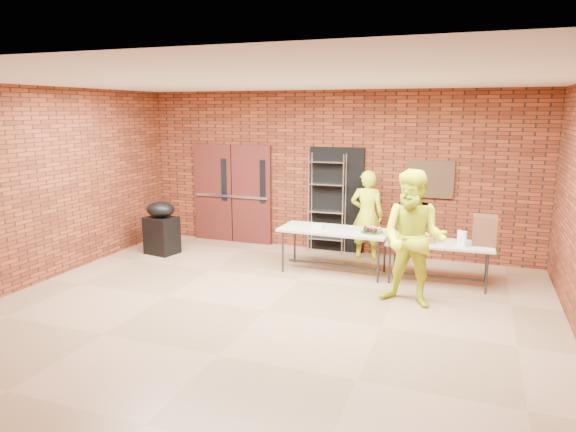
% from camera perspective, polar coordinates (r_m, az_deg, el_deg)
% --- Properties ---
extents(room, '(8.08, 7.08, 3.28)m').
position_cam_1_polar(room, '(7.02, -2.59, 1.72)').
color(room, '#7D6143').
rests_on(room, ground).
extents(double_doors, '(1.78, 0.12, 2.10)m').
position_cam_1_polar(double_doors, '(11.09, -6.19, 2.50)').
color(double_doors, '#411412').
rests_on(double_doors, room).
extents(dark_doorway, '(1.10, 0.06, 2.10)m').
position_cam_1_polar(dark_doorway, '(10.32, 5.39, 1.80)').
color(dark_doorway, black).
rests_on(dark_doorway, room).
extents(bronze_plaque, '(0.85, 0.04, 0.70)m').
position_cam_1_polar(bronze_plaque, '(9.93, 15.54, 3.96)').
color(bronze_plaque, '#3A2517').
rests_on(bronze_plaque, room).
extents(wire_rack, '(0.74, 0.28, 1.98)m').
position_cam_1_polar(wire_rack, '(10.23, 4.34, 1.41)').
color(wire_rack, '#B6B7BD').
rests_on(wire_rack, room).
extents(table_left, '(1.91, 0.83, 0.78)m').
position_cam_1_polar(table_left, '(8.99, 5.15, -1.85)').
color(table_left, '#BAAC8E').
rests_on(table_left, room).
extents(table_right, '(1.71, 0.77, 0.69)m').
position_cam_1_polar(table_right, '(8.75, 16.45, -3.22)').
color(table_right, '#BAAC8E').
rests_on(table_right, room).
extents(basket_bananas, '(0.41, 0.32, 0.13)m').
position_cam_1_polar(basket_bananas, '(8.73, 11.94, -2.24)').
color(basket_bananas, '#91603A').
rests_on(basket_bananas, table_right).
extents(basket_oranges, '(0.44, 0.34, 0.14)m').
position_cam_1_polar(basket_oranges, '(8.76, 14.59, -2.31)').
color(basket_oranges, '#91603A').
rests_on(basket_oranges, table_right).
extents(basket_apples, '(0.48, 0.37, 0.15)m').
position_cam_1_polar(basket_apples, '(8.55, 12.83, -2.52)').
color(basket_apples, '#91603A').
rests_on(basket_apples, table_right).
extents(muffin_tray, '(0.39, 0.39, 0.10)m').
position_cam_1_polar(muffin_tray, '(8.80, 9.32, -1.54)').
color(muffin_tray, '#195015').
rests_on(muffin_tray, table_left).
extents(napkin_box, '(0.19, 0.12, 0.06)m').
position_cam_1_polar(napkin_box, '(9.00, 3.24, -1.18)').
color(napkin_box, silver).
rests_on(napkin_box, table_left).
extents(coffee_dispenser, '(0.36, 0.32, 0.48)m').
position_cam_1_polar(coffee_dispenser, '(8.77, 21.01, -1.49)').
color(coffee_dispenser, brown).
rests_on(coffee_dispenser, table_right).
extents(cup_stack_front, '(0.08, 0.08, 0.23)m').
position_cam_1_polar(cup_stack_front, '(8.62, 18.55, -2.37)').
color(cup_stack_front, silver).
rests_on(cup_stack_front, table_right).
extents(cup_stack_mid, '(0.08, 0.08, 0.25)m').
position_cam_1_polar(cup_stack_mid, '(8.58, 18.97, -2.43)').
color(cup_stack_mid, silver).
rests_on(cup_stack_mid, table_right).
extents(cup_stack_back, '(0.07, 0.07, 0.22)m').
position_cam_1_polar(cup_stack_back, '(8.76, 18.52, -2.21)').
color(cup_stack_back, silver).
rests_on(cup_stack_back, table_right).
extents(covered_grill, '(0.66, 0.58, 1.05)m').
position_cam_1_polar(covered_grill, '(10.48, -13.88, -1.25)').
color(covered_grill, black).
rests_on(covered_grill, room).
extents(volunteer_woman, '(0.65, 0.45, 1.71)m').
position_cam_1_polar(volunteer_woman, '(9.85, 8.76, 0.10)').
color(volunteer_woman, '#C9DB18').
rests_on(volunteer_woman, room).
extents(volunteer_man, '(1.10, 0.93, 1.99)m').
position_cam_1_polar(volunteer_man, '(7.60, 13.77, -2.47)').
color(volunteer_man, '#C9DB18').
rests_on(volunteer_man, room).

